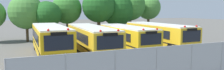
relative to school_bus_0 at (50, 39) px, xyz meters
The scene contains 13 objects.
ground_plane 5.78m from the school_bus_0, ahead, with size 160.00×160.00×0.00m, color #595651.
school_bus_0 is the anchor object (origin of this frame).
school_bus_1 3.71m from the school_bus_0, ahead, with size 2.75×10.84×2.66m.
school_bus_2 7.52m from the school_bus_0, ahead, with size 2.52×9.55×2.57m.
school_bus_3 11.31m from the school_bus_0, ahead, with size 2.51×10.31×2.72m.
tree_1 10.52m from the school_bus_0, 99.52° to the left, with size 4.44×4.44×6.06m.
tree_2 9.17m from the school_bus_0, 85.24° to the left, with size 3.31×3.31×5.25m.
tree_3 11.91m from the school_bus_0, 72.66° to the left, with size 4.26×4.26×6.40m.
tree_4 12.50m from the school_bus_0, 49.26° to the left, with size 4.67×4.67×7.00m.
tree_5 15.06m from the school_bus_0, 42.40° to the left, with size 5.16×5.16×6.85m.
tree_6 16.96m from the school_bus_0, 37.11° to the left, with size 4.69×4.69×7.18m.
tree_7 21.18m from the school_bus_0, 33.06° to the left, with size 4.07×4.07×6.61m.
chainlink_fence 11.53m from the school_bus_0, 60.91° to the right, with size 16.81×0.07×2.09m.
Camera 1 is at (-7.52, -19.03, 3.95)m, focal length 33.56 mm.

